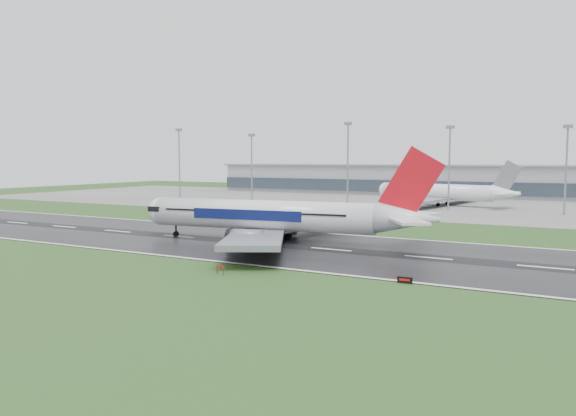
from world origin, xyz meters
The scene contains 12 objects.
ground centered at (0.00, 0.00, 0.00)m, with size 520.00×520.00×0.00m, color #214418.
runway centered at (0.00, 0.00, 0.05)m, with size 400.00×45.00×0.10m, color black.
apron centered at (0.00, 125.00, 0.04)m, with size 400.00×130.00×0.08m, color slate.
terminal centered at (0.00, 185.00, 7.50)m, with size 240.00×36.00×15.00m, color gray.
main_airliner centered at (6.41, 3.34, 10.22)m, with size 68.56×65.29×20.24m, color silver, non-canonical shape.
parked_airliner centered at (16.47, 119.62, 8.86)m, with size 59.92×55.78×17.56m, color white, non-canonical shape.
runway_sign centered at (42.00, -22.86, 0.52)m, with size 2.30×0.26×1.04m, color black, non-canonical shape.
floodmast_0 centered at (-101.44, 100.00, 15.89)m, with size 0.64×0.64×31.79m, color gray.
floodmast_1 centered at (-61.35, 100.00, 14.23)m, with size 0.64×0.64×28.47m, color gray.
floodmast_2 centered at (-16.42, 100.00, 16.03)m, with size 0.64×0.64×32.06m, color gray.
floodmast_3 centered at (23.10, 100.00, 14.79)m, with size 0.64×0.64×29.58m, color gray.
floodmast_4 centered at (60.98, 100.00, 14.39)m, with size 0.64×0.64×28.78m, color gray.
Camera 1 is at (64.07, -101.52, 18.61)m, focal length 33.76 mm.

